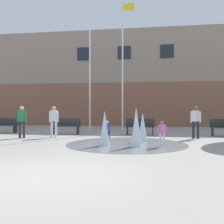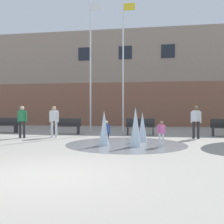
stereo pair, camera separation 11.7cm
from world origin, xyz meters
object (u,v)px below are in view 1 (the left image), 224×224
at_px(park_bench_far_left, 5,125).
at_px(child_in_fountain, 107,131).
at_px(adult_near_bench, 22,119).
at_px(adult_in_red, 196,119).
at_px(park_bench_center, 140,126).
at_px(flagpole_right, 123,61).
at_px(park_bench_under_left_flagpole, 66,126).
at_px(teen_by_trashcan, 54,119).
at_px(flagpole_left, 90,61).
at_px(child_running, 162,132).

relative_size(park_bench_far_left, child_in_fountain, 1.62).
xyz_separation_m(adult_near_bench, adult_in_red, (8.51, 1.08, 0.00)).
relative_size(park_bench_center, flagpole_right, 0.19).
height_order(child_in_fountain, adult_near_bench, adult_near_bench).
distance_m(park_bench_under_left_flagpole, adult_near_bench, 2.82).
distance_m(teen_by_trashcan, flagpole_right, 6.12).
height_order(park_bench_far_left, child_in_fountain, child_in_fountain).
distance_m(park_bench_under_left_flagpole, flagpole_left, 4.68).
bearing_deg(park_bench_under_left_flagpole, child_running, -39.27).
height_order(adult_in_red, flagpole_left, flagpole_left).
xyz_separation_m(park_bench_far_left, adult_in_red, (10.91, -1.40, 0.45)).
xyz_separation_m(teen_by_trashcan, flagpole_left, (0.98, 3.88, 3.64)).
xyz_separation_m(adult_near_bench, flagpole_left, (2.44, 4.39, 3.64)).
bearing_deg(teen_by_trashcan, adult_in_red, -158.71).
bearing_deg(child_in_fountain, park_bench_center, -34.47).
bearing_deg(park_bench_under_left_flagpole, teen_by_trashcan, -91.83).
bearing_deg(child_in_fountain, child_running, -111.99).
distance_m(park_bench_under_left_flagpole, adult_in_red, 7.12).
bearing_deg(teen_by_trashcan, park_bench_far_left, -10.18).
bearing_deg(adult_near_bench, adult_in_red, -62.22).
bearing_deg(flagpole_right, park_bench_center, -58.40).
bearing_deg(flagpole_right, flagpole_left, 180.00).
relative_size(park_bench_under_left_flagpole, adult_in_red, 1.01).
height_order(park_bench_far_left, teen_by_trashcan, teen_by_trashcan).
bearing_deg(child_running, flagpole_left, -175.60).
xyz_separation_m(park_bench_under_left_flagpole, park_bench_center, (4.22, 0.16, 0.00)).
height_order(teen_by_trashcan, flagpole_right, flagpole_right).
bearing_deg(child_in_fountain, adult_in_red, -72.74).
distance_m(park_bench_far_left, teen_by_trashcan, 4.36).
relative_size(child_running, adult_near_bench, 0.62).
relative_size(park_bench_far_left, park_bench_under_left_flagpole, 1.00).
height_order(park_bench_under_left_flagpole, teen_by_trashcan, teen_by_trashcan).
xyz_separation_m(adult_in_red, flagpole_left, (-6.07, 3.31, 3.64)).
xyz_separation_m(child_running, adult_in_red, (1.73, 3.05, 0.35)).
xyz_separation_m(child_running, flagpole_left, (-4.34, 6.36, 4.00)).
relative_size(adult_in_red, flagpole_right, 0.19).
xyz_separation_m(park_bench_center, flagpole_right, (-1.17, 1.90, 4.03)).
height_order(park_bench_far_left, park_bench_center, same).
xyz_separation_m(child_in_fountain, adult_near_bench, (-4.62, 1.90, 0.35)).
distance_m(park_bench_far_left, park_bench_under_left_flagpole, 3.92).
height_order(child_running, flagpole_left, flagpole_left).
distance_m(child_running, adult_in_red, 3.52).
height_order(park_bench_center, adult_near_bench, adult_near_bench).
height_order(park_bench_far_left, flagpole_right, flagpole_right).
bearing_deg(child_running, child_in_fountain, -121.66).
relative_size(park_bench_far_left, child_running, 1.62).
relative_size(child_running, child_in_fountain, 1.00).
bearing_deg(adult_in_red, child_in_fountain, 165.17).
xyz_separation_m(park_bench_center, adult_in_red, (2.77, -1.41, 0.45)).
bearing_deg(park_bench_far_left, child_in_fountain, -31.93).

